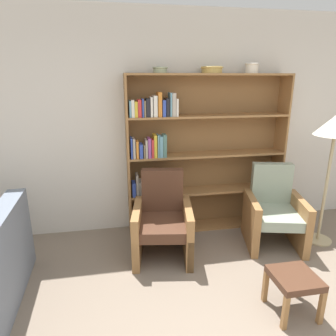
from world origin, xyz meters
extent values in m
cube|color=silver|center=(0.00, 2.55, 1.38)|extent=(12.00, 0.06, 2.75)
cube|color=olive|center=(-0.82, 2.36, 1.00)|extent=(0.02, 0.30, 2.00)
cube|color=olive|center=(1.19, 2.36, 1.00)|extent=(0.02, 0.30, 2.00)
cube|color=olive|center=(0.19, 2.36, 1.99)|extent=(1.98, 0.30, 0.02)
cube|color=olive|center=(0.19, 2.36, 0.01)|extent=(1.98, 0.30, 0.03)
cube|color=brown|center=(0.19, 2.50, 1.00)|extent=(1.98, 0.01, 2.00)
cube|color=#994C99|center=(-0.77, 2.31, 0.13)|extent=(0.03, 0.17, 0.21)
cube|color=#388C47|center=(-0.73, 2.31, 0.13)|extent=(0.03, 0.15, 0.20)
cube|color=orange|center=(-0.69, 2.29, 0.15)|extent=(0.04, 0.13, 0.25)
cube|color=black|center=(-0.66, 2.29, 0.11)|extent=(0.02, 0.13, 0.16)
cube|color=#7F6B4C|center=(-0.62, 2.32, 0.15)|extent=(0.04, 0.18, 0.25)
cube|color=black|center=(-0.58, 2.31, 0.15)|extent=(0.03, 0.15, 0.26)
cube|color=#669EB2|center=(-0.55, 2.32, 0.14)|extent=(0.02, 0.17, 0.22)
cube|color=#669EB2|center=(-0.53, 2.30, 0.12)|extent=(0.02, 0.15, 0.20)
cube|color=#4C756B|center=(-0.49, 2.30, 0.13)|extent=(0.04, 0.14, 0.21)
cube|color=#7F6B4C|center=(-0.45, 2.33, 0.14)|extent=(0.03, 0.19, 0.23)
cube|color=olive|center=(0.19, 2.36, 0.53)|extent=(1.98, 0.30, 0.02)
cube|color=#334CB2|center=(-0.76, 2.30, 0.63)|extent=(0.04, 0.14, 0.18)
cube|color=#B2A899|center=(-0.72, 2.31, 0.67)|extent=(0.03, 0.17, 0.27)
cube|color=#B2A899|center=(-0.68, 2.32, 0.63)|extent=(0.04, 0.18, 0.19)
cube|color=#4C756B|center=(-0.64, 2.32, 0.63)|extent=(0.03, 0.17, 0.18)
cube|color=#B2A899|center=(-0.61, 2.31, 0.63)|extent=(0.03, 0.15, 0.18)
cube|color=#B2A899|center=(-0.58, 2.31, 0.65)|extent=(0.02, 0.16, 0.23)
cube|color=black|center=(-0.54, 2.31, 0.64)|extent=(0.04, 0.17, 0.20)
cube|color=black|center=(-0.50, 2.31, 0.66)|extent=(0.03, 0.16, 0.24)
cube|color=red|center=(-0.46, 2.32, 0.65)|extent=(0.03, 0.17, 0.23)
cube|color=red|center=(-0.43, 2.32, 0.62)|extent=(0.02, 0.19, 0.16)
cube|color=#334CB2|center=(-0.40, 2.31, 0.63)|extent=(0.03, 0.16, 0.18)
cube|color=white|center=(-0.37, 2.29, 0.65)|extent=(0.04, 0.13, 0.23)
cube|color=#B2A899|center=(-0.33, 2.32, 0.67)|extent=(0.02, 0.18, 0.27)
cube|color=olive|center=(0.19, 2.36, 1.01)|extent=(1.98, 0.30, 0.02)
cube|color=#334CB2|center=(-0.78, 2.32, 1.15)|extent=(0.02, 0.18, 0.25)
cube|color=#B2A899|center=(-0.75, 2.33, 1.15)|extent=(0.03, 0.19, 0.24)
cube|color=orange|center=(-0.71, 2.29, 1.13)|extent=(0.03, 0.12, 0.21)
cube|color=#334CB2|center=(-0.66, 2.31, 1.11)|extent=(0.04, 0.15, 0.17)
cube|color=#7F6B4C|center=(-0.63, 2.29, 1.11)|extent=(0.02, 0.13, 0.16)
cube|color=#B2A899|center=(-0.60, 2.32, 1.14)|extent=(0.03, 0.17, 0.22)
cube|color=#994C99|center=(-0.56, 2.31, 1.14)|extent=(0.04, 0.16, 0.24)
cube|color=red|center=(-0.53, 2.30, 1.14)|extent=(0.03, 0.13, 0.22)
cube|color=gold|center=(-0.49, 2.32, 1.16)|extent=(0.04, 0.19, 0.27)
cube|color=#669EB2|center=(-0.46, 2.30, 1.16)|extent=(0.02, 0.14, 0.28)
cube|color=#669EB2|center=(-0.42, 2.32, 1.16)|extent=(0.04, 0.17, 0.26)
cube|color=#4C756B|center=(-0.38, 2.30, 1.16)|extent=(0.04, 0.13, 0.28)
cube|color=olive|center=(0.19, 2.36, 1.50)|extent=(1.98, 0.30, 0.02)
cube|color=#669EB2|center=(-0.78, 2.33, 1.61)|extent=(0.02, 0.19, 0.19)
cube|color=white|center=(-0.75, 2.30, 1.61)|extent=(0.03, 0.14, 0.20)
cube|color=gold|center=(-0.71, 2.32, 1.60)|extent=(0.03, 0.18, 0.18)
cube|color=red|center=(-0.67, 2.30, 1.61)|extent=(0.04, 0.14, 0.20)
cube|color=#334CB2|center=(-0.63, 2.30, 1.62)|extent=(0.02, 0.14, 0.21)
cube|color=#7F6B4C|center=(-0.61, 2.30, 1.61)|extent=(0.02, 0.15, 0.19)
cube|color=black|center=(-0.57, 2.31, 1.62)|extent=(0.04, 0.16, 0.21)
cube|color=white|center=(-0.53, 2.32, 1.63)|extent=(0.03, 0.19, 0.23)
cube|color=white|center=(-0.49, 2.32, 1.64)|extent=(0.04, 0.18, 0.24)
cube|color=orange|center=(-0.43, 2.32, 1.65)|extent=(0.04, 0.17, 0.28)
cube|color=#334CB2|center=(-0.39, 2.31, 1.61)|extent=(0.04, 0.16, 0.19)
cube|color=black|center=(-0.34, 2.32, 1.62)|extent=(0.04, 0.18, 0.21)
cube|color=#669EB2|center=(-0.31, 2.31, 1.65)|extent=(0.02, 0.17, 0.27)
cube|color=#B2A899|center=(-0.27, 2.32, 1.65)|extent=(0.04, 0.19, 0.27)
cube|color=white|center=(-0.23, 2.29, 1.62)|extent=(0.02, 0.12, 0.20)
cylinder|color=gray|center=(-0.41, 2.36, 2.04)|extent=(0.16, 0.16, 0.06)
torus|color=gray|center=(-0.41, 2.36, 2.06)|extent=(0.18, 0.18, 0.02)
cylinder|color=tan|center=(0.21, 2.36, 2.04)|extent=(0.24, 0.24, 0.07)
torus|color=tan|center=(0.21, 2.36, 2.07)|extent=(0.26, 0.26, 0.02)
cylinder|color=silver|center=(0.71, 2.36, 2.06)|extent=(0.15, 0.15, 0.11)
torus|color=silver|center=(0.71, 2.36, 2.11)|extent=(0.17, 0.17, 0.02)
cube|color=olive|center=(-0.26, 1.41, 0.18)|extent=(0.08, 0.08, 0.36)
cube|color=olive|center=(-0.82, 1.50, 0.18)|extent=(0.08, 0.08, 0.36)
cube|color=olive|center=(-0.16, 2.01, 0.18)|extent=(0.08, 0.08, 0.36)
cube|color=olive|center=(-0.73, 2.10, 0.18)|extent=(0.08, 0.08, 0.36)
cube|color=#4C2D1E|center=(-0.49, 1.76, 0.39)|extent=(0.58, 0.71, 0.12)
cube|color=#4C2D1E|center=(-0.45, 2.03, 0.68)|extent=(0.49, 0.19, 0.53)
cube|color=olive|center=(-0.22, 1.71, 0.30)|extent=(0.19, 0.68, 0.60)
cube|color=olive|center=(-0.77, 1.80, 0.30)|extent=(0.19, 0.68, 0.60)
cube|color=olive|center=(1.07, 1.39, 0.18)|extent=(0.08, 0.08, 0.36)
cube|color=olive|center=(0.51, 1.53, 0.18)|extent=(0.08, 0.08, 0.36)
cube|color=olive|center=(1.21, 1.99, 0.18)|extent=(0.08, 0.08, 0.36)
cube|color=olive|center=(0.66, 2.12, 0.18)|extent=(0.08, 0.08, 0.36)
cube|color=gray|center=(0.86, 1.76, 0.39)|extent=(0.62, 0.74, 0.12)
cube|color=gray|center=(0.93, 2.03, 0.68)|extent=(0.49, 0.23, 0.53)
cube|color=olive|center=(1.14, 1.69, 0.30)|extent=(0.24, 0.68, 0.60)
cube|color=olive|center=(0.59, 1.82, 0.30)|extent=(0.24, 0.68, 0.60)
cylinder|color=tan|center=(1.47, 1.74, 0.01)|extent=(0.32, 0.32, 0.02)
cylinder|color=tan|center=(1.47, 1.74, 0.67)|extent=(0.04, 0.04, 1.31)
cone|color=silver|center=(1.47, 1.74, 1.45)|extent=(0.46, 0.46, 0.24)
cube|color=olive|center=(0.30, 0.87, 0.16)|extent=(0.04, 0.04, 0.31)
cube|color=olive|center=(0.62, 0.87, 0.16)|extent=(0.04, 0.04, 0.31)
cube|color=olive|center=(0.30, 0.55, 0.16)|extent=(0.04, 0.04, 0.31)
cube|color=olive|center=(0.62, 0.55, 0.16)|extent=(0.04, 0.04, 0.31)
cube|color=#4C2D1E|center=(0.46, 0.71, 0.34)|extent=(0.36, 0.36, 0.06)
camera|label=1|loc=(-0.97, -1.20, 1.95)|focal=32.00mm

